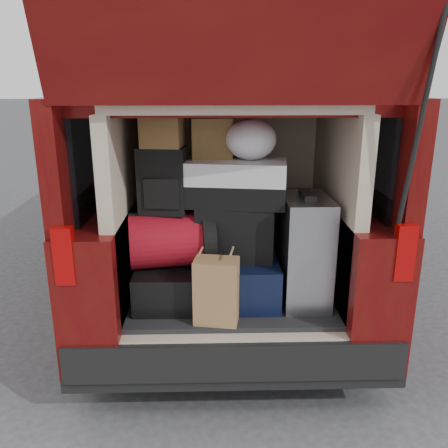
{
  "coord_description": "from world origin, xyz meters",
  "views": [
    {
      "loc": [
        -0.12,
        -2.56,
        1.88
      ],
      "look_at": [
        -0.05,
        0.2,
        1.01
      ],
      "focal_mm": 38.0,
      "sensor_mm": 36.0,
      "label": 1
    }
  ],
  "objects_px": {
    "navy_hardshell": "(236,275)",
    "kraft_bag": "(216,291)",
    "backpack": "(163,181)",
    "black_hardshell": "(172,280)",
    "silver_roller": "(304,250)",
    "black_soft_case": "(235,231)",
    "twotone_duffel": "(235,183)",
    "red_duffel": "(172,240)"
  },
  "relations": [
    {
      "from": "navy_hardshell",
      "to": "twotone_duffel",
      "type": "relative_size",
      "value": 1.03
    },
    {
      "from": "silver_roller",
      "to": "kraft_bag",
      "type": "xyz_separation_m",
      "value": [
        -0.53,
        -0.26,
        -0.14
      ]
    },
    {
      "from": "navy_hardshell",
      "to": "twotone_duffel",
      "type": "distance_m",
      "value": 0.6
    },
    {
      "from": "black_hardshell",
      "to": "kraft_bag",
      "type": "bearing_deg",
      "value": -48.68
    },
    {
      "from": "black_hardshell",
      "to": "navy_hardshell",
      "type": "height_order",
      "value": "navy_hardshell"
    },
    {
      "from": "red_duffel",
      "to": "twotone_duffel",
      "type": "relative_size",
      "value": 0.84
    },
    {
      "from": "black_hardshell",
      "to": "twotone_duffel",
      "type": "bearing_deg",
      "value": 3.09
    },
    {
      "from": "silver_roller",
      "to": "red_duffel",
      "type": "distance_m",
      "value": 0.8
    },
    {
      "from": "black_hardshell",
      "to": "backpack",
      "type": "xyz_separation_m",
      "value": [
        -0.03,
        -0.0,
        0.63
      ]
    },
    {
      "from": "black_soft_case",
      "to": "twotone_duffel",
      "type": "bearing_deg",
      "value": 109.44
    },
    {
      "from": "black_hardshell",
      "to": "silver_roller",
      "type": "height_order",
      "value": "silver_roller"
    },
    {
      "from": "backpack",
      "to": "twotone_duffel",
      "type": "bearing_deg",
      "value": 9.79
    },
    {
      "from": "red_duffel",
      "to": "backpack",
      "type": "distance_m",
      "value": 0.36
    },
    {
      "from": "navy_hardshell",
      "to": "red_duffel",
      "type": "xyz_separation_m",
      "value": [
        -0.39,
        -0.05,
        0.26
      ]
    },
    {
      "from": "navy_hardshell",
      "to": "backpack",
      "type": "height_order",
      "value": "backpack"
    },
    {
      "from": "navy_hardshell",
      "to": "twotone_duffel",
      "type": "xyz_separation_m",
      "value": [
        -0.01,
        -0.0,
        0.6
      ]
    },
    {
      "from": "kraft_bag",
      "to": "black_soft_case",
      "type": "height_order",
      "value": "black_soft_case"
    },
    {
      "from": "navy_hardshell",
      "to": "twotone_duffel",
      "type": "height_order",
      "value": "twotone_duffel"
    },
    {
      "from": "black_hardshell",
      "to": "silver_roller",
      "type": "relative_size",
      "value": 0.87
    },
    {
      "from": "kraft_bag",
      "to": "navy_hardshell",
      "type": "bearing_deg",
      "value": 79.19
    },
    {
      "from": "backpack",
      "to": "silver_roller",
      "type": "bearing_deg",
      "value": 3.04
    },
    {
      "from": "kraft_bag",
      "to": "backpack",
      "type": "relative_size",
      "value": 0.96
    },
    {
      "from": "silver_roller",
      "to": "twotone_duffel",
      "type": "bearing_deg",
      "value": 168.48
    },
    {
      "from": "red_duffel",
      "to": "black_soft_case",
      "type": "xyz_separation_m",
      "value": [
        0.38,
        0.03,
        0.04
      ]
    },
    {
      "from": "black_soft_case",
      "to": "backpack",
      "type": "xyz_separation_m",
      "value": [
        -0.43,
        -0.01,
        0.32
      ]
    },
    {
      "from": "backpack",
      "to": "black_hardshell",
      "type": "bearing_deg",
      "value": 8.37
    },
    {
      "from": "silver_roller",
      "to": "twotone_duffel",
      "type": "relative_size",
      "value": 1.11
    },
    {
      "from": "red_duffel",
      "to": "backpack",
      "type": "relative_size",
      "value": 1.27
    },
    {
      "from": "kraft_bag",
      "to": "black_soft_case",
      "type": "bearing_deg",
      "value": 79.04
    },
    {
      "from": "black_hardshell",
      "to": "twotone_duffel",
      "type": "distance_m",
      "value": 0.73
    },
    {
      "from": "silver_roller",
      "to": "kraft_bag",
      "type": "bearing_deg",
      "value": -155.07
    },
    {
      "from": "black_hardshell",
      "to": "black_soft_case",
      "type": "xyz_separation_m",
      "value": [
        0.39,
        0.01,
        0.32
      ]
    },
    {
      "from": "kraft_bag",
      "to": "red_duffel",
      "type": "bearing_deg",
      "value": 142.05
    },
    {
      "from": "backpack",
      "to": "twotone_duffel",
      "type": "distance_m",
      "value": 0.42
    },
    {
      "from": "kraft_bag",
      "to": "silver_roller",
      "type": "bearing_deg",
      "value": 35.04
    },
    {
      "from": "black_hardshell",
      "to": "navy_hardshell",
      "type": "distance_m",
      "value": 0.4
    },
    {
      "from": "black_soft_case",
      "to": "twotone_duffel",
      "type": "distance_m",
      "value": 0.3
    },
    {
      "from": "backpack",
      "to": "navy_hardshell",
      "type": "bearing_deg",
      "value": 10.25
    },
    {
      "from": "navy_hardshell",
      "to": "red_duffel",
      "type": "relative_size",
      "value": 1.23
    },
    {
      "from": "red_duffel",
      "to": "twotone_duffel",
      "type": "height_order",
      "value": "twotone_duffel"
    },
    {
      "from": "navy_hardshell",
      "to": "kraft_bag",
      "type": "xyz_separation_m",
      "value": [
        -0.13,
        -0.34,
        0.05
      ]
    },
    {
      "from": "black_hardshell",
      "to": "backpack",
      "type": "height_order",
      "value": "backpack"
    }
  ]
}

